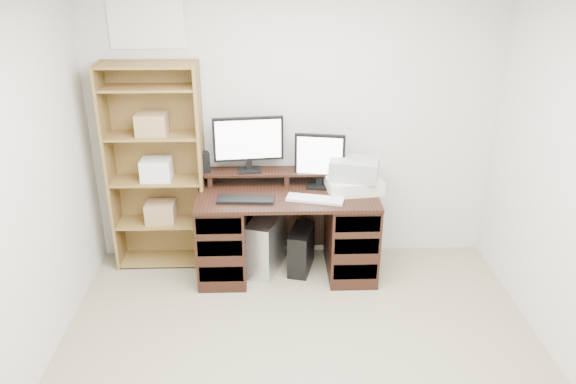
{
  "coord_description": "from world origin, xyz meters",
  "views": [
    {
      "loc": [
        -0.2,
        -2.64,
        2.63
      ],
      "look_at": [
        -0.07,
        1.43,
        0.85
      ],
      "focal_mm": 35.0,
      "sensor_mm": 36.0,
      "label": 1
    }
  ],
  "objects_px": {
    "printer": "(354,184)",
    "tower_black": "(301,249)",
    "bookshelf": "(157,166)",
    "monitor_wide": "(248,141)",
    "monitor_small": "(320,158)",
    "desk": "(287,231)",
    "tower_silver": "(266,243)"
  },
  "relations": [
    {
      "from": "monitor_small",
      "to": "desk",
      "type": "bearing_deg",
      "value": -143.34
    },
    {
      "from": "desk",
      "to": "monitor_wide",
      "type": "height_order",
      "value": "monitor_wide"
    },
    {
      "from": "printer",
      "to": "tower_black",
      "type": "relative_size",
      "value": 1.06
    },
    {
      "from": "printer",
      "to": "tower_black",
      "type": "bearing_deg",
      "value": 174.75
    },
    {
      "from": "monitor_small",
      "to": "bookshelf",
      "type": "bearing_deg",
      "value": -172.83
    },
    {
      "from": "tower_black",
      "to": "printer",
      "type": "bearing_deg",
      "value": 16.24
    },
    {
      "from": "printer",
      "to": "tower_black",
      "type": "height_order",
      "value": "printer"
    },
    {
      "from": "bookshelf",
      "to": "printer",
      "type": "bearing_deg",
      "value": -6.12
    },
    {
      "from": "tower_silver",
      "to": "bookshelf",
      "type": "distance_m",
      "value": 1.15
    },
    {
      "from": "monitor_small",
      "to": "bookshelf",
      "type": "xyz_separation_m",
      "value": [
        -1.38,
        0.08,
        -0.08
      ]
    },
    {
      "from": "monitor_small",
      "to": "tower_silver",
      "type": "height_order",
      "value": "monitor_small"
    },
    {
      "from": "monitor_wide",
      "to": "tower_black",
      "type": "height_order",
      "value": "monitor_wide"
    },
    {
      "from": "desk",
      "to": "tower_silver",
      "type": "relative_size",
      "value": 3.02
    },
    {
      "from": "desk",
      "to": "tower_silver",
      "type": "height_order",
      "value": "desk"
    },
    {
      "from": "desk",
      "to": "bookshelf",
      "type": "relative_size",
      "value": 0.83
    },
    {
      "from": "monitor_small",
      "to": "tower_black",
      "type": "xyz_separation_m",
      "value": [
        -0.15,
        -0.12,
        -0.81
      ]
    },
    {
      "from": "monitor_wide",
      "to": "tower_black",
      "type": "bearing_deg",
      "value": -30.51
    },
    {
      "from": "monitor_wide",
      "to": "monitor_small",
      "type": "bearing_deg",
      "value": -14.29
    },
    {
      "from": "tower_silver",
      "to": "bookshelf",
      "type": "xyz_separation_m",
      "value": [
        -0.92,
        0.17,
        0.67
      ]
    },
    {
      "from": "monitor_wide",
      "to": "printer",
      "type": "relative_size",
      "value": 1.33
    },
    {
      "from": "monitor_wide",
      "to": "monitor_small",
      "type": "xyz_separation_m",
      "value": [
        0.6,
        -0.08,
        -0.13
      ]
    },
    {
      "from": "monitor_small",
      "to": "printer",
      "type": "bearing_deg",
      "value": -9.88
    },
    {
      "from": "tower_silver",
      "to": "tower_black",
      "type": "distance_m",
      "value": 0.32
    },
    {
      "from": "desk",
      "to": "tower_black",
      "type": "distance_m",
      "value": 0.23
    },
    {
      "from": "desk",
      "to": "printer",
      "type": "bearing_deg",
      "value": 3.54
    },
    {
      "from": "tower_silver",
      "to": "tower_black",
      "type": "bearing_deg",
      "value": 14.18
    },
    {
      "from": "bookshelf",
      "to": "desk",
      "type": "bearing_deg",
      "value": -10.9
    },
    {
      "from": "tower_silver",
      "to": "tower_black",
      "type": "xyz_separation_m",
      "value": [
        0.31,
        -0.02,
        -0.05
      ]
    },
    {
      "from": "monitor_wide",
      "to": "monitor_small",
      "type": "relative_size",
      "value": 1.28
    },
    {
      "from": "desk",
      "to": "printer",
      "type": "relative_size",
      "value": 3.37
    },
    {
      "from": "monitor_wide",
      "to": "bookshelf",
      "type": "distance_m",
      "value": 0.81
    },
    {
      "from": "printer",
      "to": "tower_silver",
      "type": "distance_m",
      "value": 0.93
    }
  ]
}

